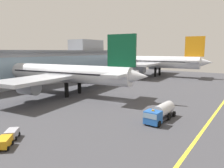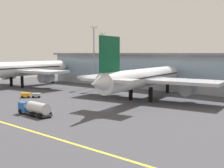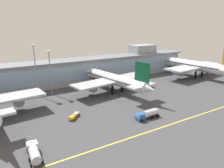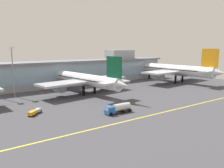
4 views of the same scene
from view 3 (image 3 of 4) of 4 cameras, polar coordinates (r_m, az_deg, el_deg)
ground_plane at (r=90.40m, az=7.12°, el=-4.74°), size 180.00×180.00×0.00m
taxiway_centreline_stripe at (r=75.91m, az=17.64°, el=-9.51°), size 144.00×0.50×0.01m
terminal_building at (r=124.33m, az=-4.55°, el=4.32°), size 130.22×14.00×18.19m
airliner_near_right at (r=101.55m, az=0.34°, el=1.28°), size 42.29×50.60×16.74m
airliner_far_right at (r=139.45m, az=21.19°, el=4.58°), size 43.48×57.09×19.26m
fuel_tanker_truck at (r=57.47m, az=-20.13°, el=-16.70°), size 3.44×9.19×2.90m
baggage_tug_near at (r=74.92m, az=9.30°, el=-8.03°), size 9.10×3.10×2.90m
service_truck_far at (r=75.69m, az=-10.08°, el=-8.40°), size 5.15×4.94×1.40m
apron_light_mast_west at (r=99.68m, az=-16.32°, el=4.76°), size 1.80×1.80×20.22m
apron_light_mast_centre at (r=99.78m, az=-19.91°, el=5.36°), size 1.80×1.80×22.95m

